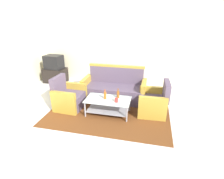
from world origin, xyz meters
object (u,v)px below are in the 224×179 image
(armchair_left, at_px, (69,98))
(coffee_table, at_px, (108,104))
(couch, at_px, (114,89))
(bottle_brown, at_px, (118,94))
(bottle_orange, at_px, (105,95))
(tv_stand, at_px, (56,75))
(armchair_right, at_px, (154,103))
(cup, at_px, (116,100))
(television, at_px, (54,62))

(armchair_left, relative_size, coffee_table, 0.77)
(couch, xyz_separation_m, bottle_brown, (0.25, -0.73, 0.19))
(coffee_table, xyz_separation_m, bottle_orange, (-0.08, 0.02, 0.23))
(bottle_brown, xyz_separation_m, tv_stand, (-2.68, 1.66, -0.24))
(armchair_right, bearing_deg, cup, 112.57)
(couch, bearing_deg, bottle_brown, 109.01)
(bottle_orange, bearing_deg, television, 142.96)
(armchair_left, distance_m, bottle_orange, 1.05)
(couch, distance_m, armchair_right, 1.26)
(couch, height_order, bottle_brown, couch)
(coffee_table, bearing_deg, couch, 91.70)
(bottle_brown, bearing_deg, bottle_orange, -155.72)
(cup, bearing_deg, television, 144.61)
(bottle_orange, bearing_deg, armchair_right, 13.87)
(armchair_right, bearing_deg, armchair_left, 93.02)
(armchair_right, relative_size, coffee_table, 0.77)
(armchair_right, distance_m, television, 3.89)
(armchair_left, distance_m, cup, 1.36)
(coffee_table, height_order, bottle_brown, bottle_brown)
(armchair_right, height_order, cup, armchair_right)
(armchair_left, bearing_deg, television, -138.69)
(television, bearing_deg, armchair_left, 134.63)
(couch, distance_m, television, 2.64)
(armchair_right, xyz_separation_m, bottle_brown, (-0.88, -0.16, 0.22))
(couch, bearing_deg, tv_stand, -20.76)
(bottle_orange, distance_m, bottle_brown, 0.33)
(armchair_right, distance_m, cup, 0.97)
(cup, bearing_deg, couch, 104.77)
(couch, distance_m, tv_stand, 2.61)
(couch, relative_size, bottle_brown, 7.37)
(couch, distance_m, cup, 1.02)
(bottle_orange, bearing_deg, tv_stand, 143.01)
(bottle_orange, distance_m, television, 3.00)
(television, bearing_deg, tv_stand, 90.00)
(cup, distance_m, television, 3.31)
(bottle_brown, bearing_deg, armchair_left, -177.97)
(armchair_right, height_order, television, television)
(bottle_orange, height_order, bottle_brown, bottle_orange)
(couch, relative_size, tv_stand, 2.25)
(bottle_orange, bearing_deg, armchair_left, 175.14)
(coffee_table, xyz_separation_m, television, (-2.46, 1.81, 0.49))
(armchair_right, relative_size, bottle_brown, 3.47)
(tv_stand, bearing_deg, bottle_orange, -36.99)
(couch, xyz_separation_m, armchair_left, (-1.07, -0.77, -0.03))
(armchair_left, height_order, armchair_right, same)
(coffee_table, height_order, television, television)
(cup, distance_m, tv_stand, 3.30)
(coffee_table, height_order, bottle_orange, bottle_orange)
(armchair_left, distance_m, armchair_right, 2.21)
(bottle_brown, height_order, television, television)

